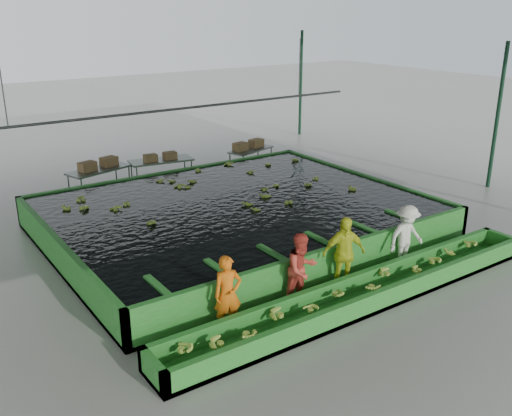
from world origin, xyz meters
TOP-DOWN VIEW (x-y plane):
  - ground at (0.00, 0.00)m, footprint 80.00×80.00m
  - shed_roof at (0.00, 0.00)m, footprint 20.00×22.00m
  - shed_posts at (0.00, 0.00)m, footprint 20.00×22.00m
  - flotation_tank at (0.00, 1.50)m, footprint 10.00×8.00m
  - tank_water at (0.00, 1.50)m, footprint 9.70×7.70m
  - sorting_trough at (0.00, -3.60)m, footprint 10.00×1.00m
  - cableway_rail at (0.00, 5.00)m, footprint 0.08×0.08m
  - rail_hanger_left at (-5.00, 5.00)m, footprint 0.04×0.04m
  - rail_hanger_right at (5.00, 5.00)m, footprint 0.04×0.04m
  - worker_a at (-2.95, -2.80)m, footprint 0.64×0.49m
  - worker_b at (-1.10, -2.80)m, footprint 0.79×0.62m
  - worker_c at (0.10, -2.80)m, footprint 1.10×0.73m
  - worker_d at (2.17, -2.80)m, footprint 1.07×0.66m
  - packing_table_left at (-2.03, 6.79)m, footprint 2.26×1.38m
  - packing_table_mid at (0.16, 6.60)m, footprint 2.29×1.20m
  - packing_table_right at (3.93, 6.54)m, footprint 2.04×1.27m
  - box_stack_left at (-2.00, 6.87)m, footprint 1.44×0.74m
  - box_stack_mid at (0.10, 6.52)m, footprint 1.19×0.41m
  - box_stack_right at (3.88, 6.63)m, footprint 1.44×0.63m
  - floating_bananas at (0.00, 2.30)m, footprint 9.44×6.44m
  - trough_bananas at (0.00, -3.60)m, footprint 8.93×0.60m

SIDE VIEW (x-z plane):
  - ground at x=0.00m, z-range 0.00..0.00m
  - sorting_trough at x=0.00m, z-range 0.00..0.50m
  - trough_bananas at x=0.00m, z-range 0.34..0.46m
  - packing_table_right at x=3.93m, z-range 0.00..0.87m
  - flotation_tank at x=0.00m, z-range 0.00..0.90m
  - packing_table_left at x=-2.03m, z-range 0.00..0.96m
  - packing_table_mid at x=0.16m, z-range 0.00..0.99m
  - worker_a at x=-2.95m, z-range 0.00..1.57m
  - worker_d at x=2.17m, z-range 0.00..1.58m
  - worker_b at x=-1.10m, z-range 0.00..1.61m
  - tank_water at x=0.00m, z-range 0.85..0.85m
  - floating_bananas at x=0.00m, z-range 0.79..0.91m
  - worker_c at x=0.10m, z-range 0.00..1.73m
  - box_stack_right at x=3.88m, z-range 0.72..1.02m
  - box_stack_left at x=-2.00m, z-range 0.81..1.11m
  - box_stack_mid at x=0.10m, z-range 0.87..1.12m
  - shed_posts at x=0.00m, z-range 0.00..5.00m
  - cableway_rail at x=0.00m, z-range -4.00..10.00m
  - rail_hanger_left at x=-5.00m, z-range 3.00..5.00m
  - rail_hanger_right at x=5.00m, z-range 3.00..5.00m
  - shed_roof at x=0.00m, z-range 4.98..5.02m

